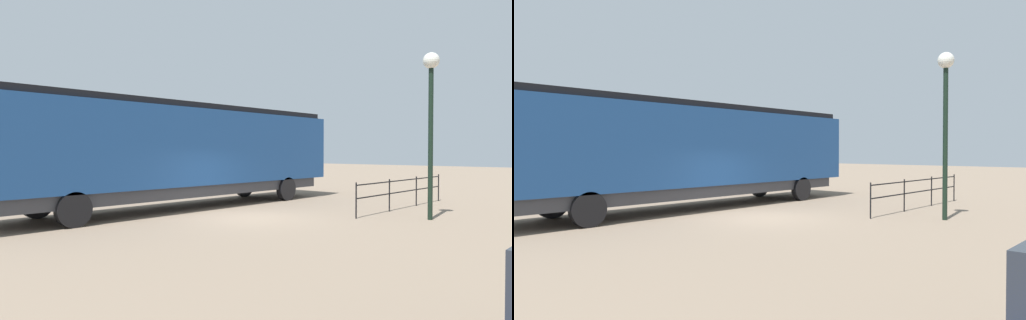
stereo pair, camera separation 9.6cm
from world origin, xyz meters
The scene contains 4 objects.
ground_plane centered at (0.00, 0.00, 0.00)m, with size 120.00×120.00×0.00m, color #84705B.
locomotive centered at (-3.88, 0.70, 2.36)m, with size 3.08×16.11×4.23m.
lamp_post centered at (4.87, 3.92, 4.13)m, with size 0.54×0.54×5.67m.
platform_fence centered at (2.89, 6.18, 0.82)m, with size 0.05×7.56×1.25m.
Camera 1 is at (10.85, -11.29, 2.34)m, focal length 31.53 mm.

